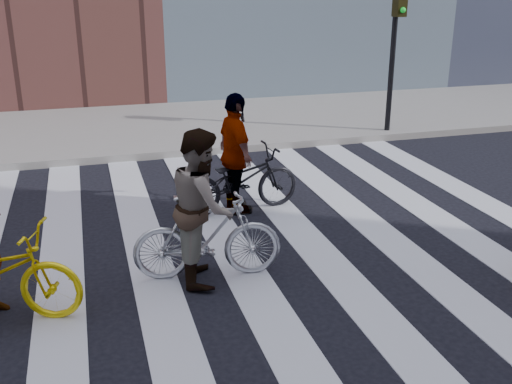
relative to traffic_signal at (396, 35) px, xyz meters
name	(u,v)px	position (x,y,z in m)	size (l,w,h in m)	color
ground	(280,259)	(-4.40, -5.32, -2.28)	(100.00, 100.00, 0.00)	black
sidewalk_far	(183,125)	(-4.40, 2.18, -2.20)	(100.00, 5.00, 0.15)	gray
zebra_crosswalk	(280,258)	(-4.40, -5.32, -2.27)	(8.25, 10.00, 0.01)	silver
traffic_signal	(396,35)	(0.00, 0.00, 0.00)	(0.22, 0.42, 3.33)	black
bike_silver_mid	(207,237)	(-5.41, -5.54, -1.74)	(0.50, 1.79, 1.07)	silver
bike_dark_rear	(239,180)	(-4.48, -3.53, -1.77)	(0.68, 1.96, 1.03)	black
rider_mid	(202,206)	(-5.46, -5.54, -1.35)	(0.91, 0.71, 1.87)	slate
rider_rear	(236,154)	(-4.53, -3.53, -1.34)	(1.10, 0.46, 1.87)	slate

